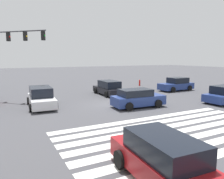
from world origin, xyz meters
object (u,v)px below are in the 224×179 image
Objects in this scene: car_0 at (165,161)px; car_6 at (109,88)px; car_5 at (41,97)px; fire_hydrant at (140,83)px; traffic_signal_mast at (11,48)px; car_3 at (176,84)px; car_4 at (137,98)px.

car_6 is (5.87, 15.86, -0.03)m from car_0.
car_5 is at bearing -170.09° from car_0.
traffic_signal_mast is at bearing -172.42° from fire_hydrant.
traffic_signal_mast reaches higher than fire_hydrant.
traffic_signal_mast is 19.18m from car_0.
car_6 reaches higher than fire_hydrant.
car_3 is at bearing -76.10° from fire_hydrant.
fire_hydrant is (7.28, 4.75, -0.29)m from car_6.
car_4 is 6.33m from car_6.
car_5 is at bearing 154.57° from car_4.
fire_hydrant is at bearing 57.94° from car_4.
car_4 is at bearing -125.13° from fire_hydrant.
traffic_signal_mast is 10.47m from car_6.
car_3 is 10.62m from car_4.
car_5 reaches higher than car_4.
car_0 is 1.07× the size of car_6.
traffic_signal_mast is 13.14m from car_4.
car_0 is at bearing -34.66° from traffic_signal_mast.
car_6 is (9.23, -2.55, -4.22)m from traffic_signal_mast.
car_0 is at bearing 43.01° from car_3.
car_6 is at bearing -146.87° from fire_hydrant.
car_5 is (-1.59, 13.33, 0.00)m from car_0.
traffic_signal_mast is 1.53× the size of car_4.
car_6 is at bearing 111.90° from car_5.
car_4 is at bearing 153.74° from car_0.
car_3 is at bearing -96.61° from car_6.
traffic_signal_mast is 1.47× the size of car_3.
traffic_signal_mast is 18.78m from car_3.
car_3 is 0.95× the size of car_5.
car_0 is 13.42m from car_5.
fire_hydrant is (14.75, 7.29, -0.33)m from car_5.
car_0 is 1.07× the size of car_3.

